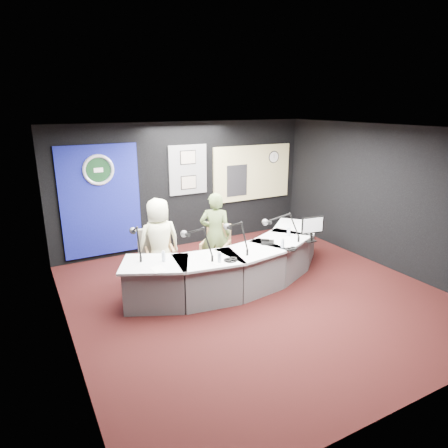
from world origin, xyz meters
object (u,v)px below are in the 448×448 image
broadcast_desk (238,265)px  armchair_right (216,249)px  armchair_left (160,256)px  person_man (159,241)px  person_woman (215,234)px

broadcast_desk → armchair_right: bearing=103.6°
broadcast_desk → armchair_left: (-1.20, 0.77, 0.13)m
armchair_right → armchair_left: bearing=-144.2°
armchair_left → armchair_right: 1.07m
armchair_right → person_man: bearing=-144.2°
person_woman → person_man: bearing=24.3°
armchair_left → armchair_right: armchair_right is taller
person_woman → broadcast_desk: bearing=136.9°
broadcast_desk → person_man: size_ratio=2.85×
person_woman → armchair_right: bearing=-0.0°
armchair_left → person_man: 0.28m
armchair_left → armchair_right: size_ratio=0.99×
armchair_right → person_woman: (0.00, 0.00, 0.29)m
armchair_left → person_woman: 1.11m
broadcast_desk → person_man: (-1.20, 0.77, 0.41)m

